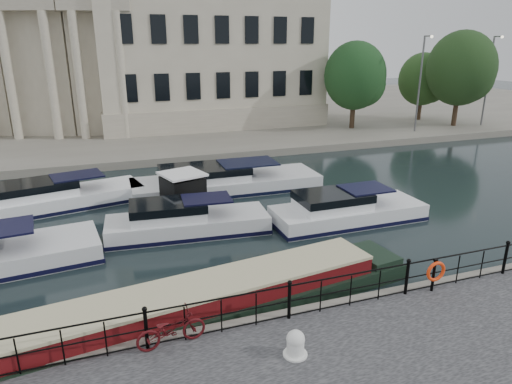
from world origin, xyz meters
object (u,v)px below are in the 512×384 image
bicycle (171,329)px  life_ring_post (436,272)px  harbour_hut (183,195)px  mooring_bollard (295,344)px  narrowboat (196,310)px

bicycle → life_ring_post: life_ring_post is taller
life_ring_post → harbour_hut: bearing=118.3°
mooring_bollard → harbour_hut: bearing=92.3°
bicycle → life_ring_post: size_ratio=1.64×
mooring_bollard → life_ring_post: size_ratio=0.63×
mooring_bollard → life_ring_post: (5.41, 1.36, 0.37)m
bicycle → narrowboat: bicycle is taller
mooring_bollard → harbour_hut: 12.33m
narrowboat → harbour_hut: size_ratio=4.97×
harbour_hut → life_ring_post: bearing=-78.3°
life_ring_post → narrowboat: bearing=166.5°
mooring_bollard → harbour_hut: harbour_hut is taller
life_ring_post → harbour_hut: (-5.90, 10.96, -0.30)m
bicycle → mooring_bollard: (2.88, -1.46, -0.15)m
bicycle → harbour_hut: 11.13m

